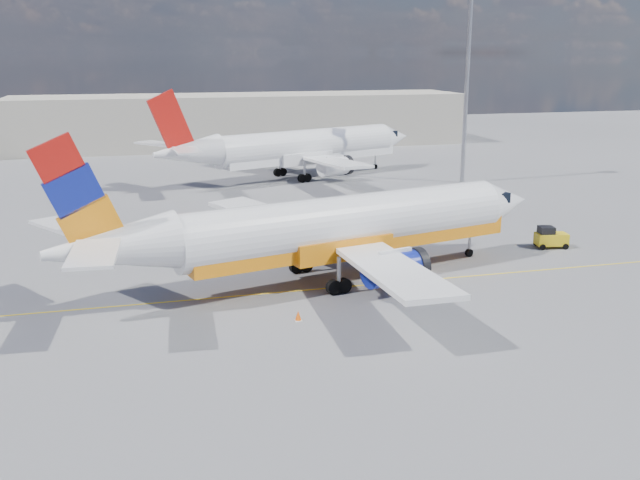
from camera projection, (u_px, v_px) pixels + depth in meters
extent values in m
plane|color=slate|center=(355.00, 303.00, 42.13)|extent=(240.00, 240.00, 0.00)
cube|color=yellow|center=(341.00, 287.00, 44.93)|extent=(70.00, 0.15, 0.01)
cube|color=#B4AD9B|center=(242.00, 120.00, 112.45)|extent=(70.00, 14.00, 8.00)
cylinder|color=white|center=(347.00, 223.00, 45.86)|extent=(22.98, 9.04, 3.53)
cone|color=white|center=(504.00, 202.00, 52.20)|extent=(4.89, 4.44, 3.53)
cone|color=white|center=(111.00, 247.00, 38.68)|extent=(7.86, 5.04, 3.35)
cube|color=black|center=(490.00, 196.00, 51.37)|extent=(2.30, 2.75, 0.73)
cube|color=orange|center=(354.00, 239.00, 46.40)|extent=(22.83, 8.44, 1.24)
cube|color=white|center=(277.00, 217.00, 51.49)|extent=(8.82, 12.53, 0.83)
cube|color=white|center=(391.00, 269.00, 39.23)|extent=(3.38, 12.46, 0.83)
cylinder|color=navy|center=(319.00, 235.00, 50.53)|extent=(4.10, 2.83, 1.97)
cylinder|color=navy|center=(395.00, 268.00, 42.65)|extent=(4.10, 2.83, 1.97)
cylinder|color=black|center=(339.00, 232.00, 51.31)|extent=(1.04, 2.24, 2.18)
cylinder|color=black|center=(417.00, 265.00, 43.43)|extent=(1.04, 2.24, 2.18)
cube|color=orange|center=(76.00, 193.00, 37.15)|extent=(4.80, 1.50, 6.47)
cube|color=white|center=(68.00, 226.00, 40.58)|extent=(4.70, 5.60, 0.19)
cube|color=white|center=(94.00, 254.00, 34.98)|extent=(2.61, 5.32, 0.19)
cylinder|color=#97979F|center=(470.00, 239.00, 51.36)|extent=(0.23, 0.23, 2.18)
cylinder|color=black|center=(469.00, 253.00, 51.62)|extent=(0.62, 0.38, 0.58)
cylinder|color=black|center=(301.00, 266.00, 47.81)|extent=(1.00, 0.61, 0.93)
cylinder|color=black|center=(339.00, 286.00, 43.61)|extent=(1.00, 0.61, 0.93)
cylinder|color=white|center=(307.00, 145.00, 83.66)|extent=(23.13, 11.90, 3.62)
cone|color=white|center=(395.00, 137.00, 91.57)|extent=(5.28, 4.92, 3.62)
cone|color=white|center=(187.00, 152.00, 74.75)|extent=(8.19, 5.91, 3.44)
cube|color=black|center=(386.00, 133.00, 90.57)|extent=(2.58, 2.94, 0.75)
cube|color=white|center=(310.00, 155.00, 84.28)|extent=(22.90, 11.30, 1.28)
cube|color=white|center=(262.00, 148.00, 88.81)|extent=(10.17, 12.39, 0.85)
cube|color=white|center=(334.00, 162.00, 77.18)|extent=(5.01, 13.10, 0.85)
cylinder|color=white|center=(288.00, 157.00, 88.21)|extent=(4.31, 3.28, 2.02)
cylinder|color=white|center=(335.00, 166.00, 80.73)|extent=(4.31, 3.28, 2.02)
cylinder|color=black|center=(299.00, 156.00, 89.18)|extent=(1.31, 2.28, 2.24)
cylinder|color=black|center=(347.00, 165.00, 81.71)|extent=(1.31, 2.28, 2.24)
cube|color=#AF120D|center=(171.00, 122.00, 73.01)|extent=(4.77, 2.12, 6.64)
cube|color=white|center=(159.00, 144.00, 76.32)|extent=(5.19, 5.60, 0.19)
cube|color=white|center=(187.00, 150.00, 71.01)|extent=(2.65, 5.45, 0.19)
cylinder|color=#97979F|center=(375.00, 158.00, 90.38)|extent=(0.25, 0.25, 2.24)
cylinder|color=black|center=(375.00, 167.00, 90.64)|extent=(0.65, 0.45, 0.60)
cylinder|color=black|center=(280.00, 172.00, 85.30)|extent=(1.04, 0.73, 0.96)
cylinder|color=black|center=(305.00, 178.00, 81.31)|extent=(1.04, 0.73, 0.96)
cylinder|color=black|center=(536.00, 243.00, 54.56)|extent=(0.47, 0.25, 0.45)
cylinder|color=black|center=(543.00, 247.00, 53.36)|extent=(0.47, 0.25, 0.45)
cylinder|color=black|center=(559.00, 242.00, 54.70)|extent=(0.47, 0.25, 0.45)
cylinder|color=black|center=(566.00, 247.00, 53.50)|extent=(0.47, 0.25, 0.45)
cube|color=yellow|center=(551.00, 239.00, 53.92)|extent=(2.50, 1.63, 0.89)
cube|color=black|center=(546.00, 230.00, 53.70)|extent=(1.24, 1.24, 0.53)
cube|color=white|center=(298.00, 320.00, 39.33)|extent=(0.41, 0.41, 0.04)
cone|color=#FF5B0A|center=(298.00, 315.00, 39.26)|extent=(0.35, 0.35, 0.53)
cylinder|color=#97979F|center=(467.00, 87.00, 78.54)|extent=(0.47, 0.47, 21.31)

